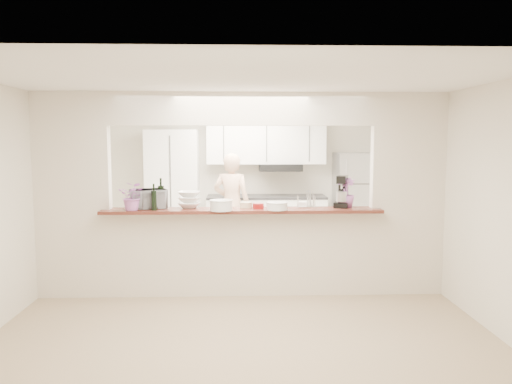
{
  "coord_description": "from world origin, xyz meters",
  "views": [
    {
      "loc": [
        -0.04,
        -6.08,
        1.93
      ],
      "look_at": [
        0.18,
        0.3,
        1.26
      ],
      "focal_mm": 35.0,
      "sensor_mm": 36.0,
      "label": 1
    }
  ],
  "objects_px": {
    "refrigerator": "(356,201)",
    "stand_mixer": "(342,193)",
    "person": "(232,205)",
    "toaster_oven": "(148,199)"
  },
  "relations": [
    {
      "from": "refrigerator",
      "to": "person",
      "type": "xyz_separation_m",
      "value": [
        -2.21,
        -0.49,
        0.0
      ]
    },
    {
      "from": "stand_mixer",
      "to": "person",
      "type": "bearing_deg",
      "value": 123.98
    },
    {
      "from": "stand_mixer",
      "to": "person",
      "type": "distance_m",
      "value": 2.56
    },
    {
      "from": "refrigerator",
      "to": "toaster_oven",
      "type": "height_order",
      "value": "refrigerator"
    },
    {
      "from": "refrigerator",
      "to": "stand_mixer",
      "type": "bearing_deg",
      "value": -107.09
    },
    {
      "from": "toaster_oven",
      "to": "stand_mixer",
      "type": "bearing_deg",
      "value": -20.08
    },
    {
      "from": "toaster_oven",
      "to": "stand_mixer",
      "type": "xyz_separation_m",
      "value": [
        2.4,
        0.03,
        0.06
      ]
    },
    {
      "from": "refrigerator",
      "to": "stand_mixer",
      "type": "height_order",
      "value": "refrigerator"
    },
    {
      "from": "toaster_oven",
      "to": "person",
      "type": "relative_size",
      "value": 0.25
    },
    {
      "from": "person",
      "to": "refrigerator",
      "type": "bearing_deg",
      "value": -153.58
    }
  ]
}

